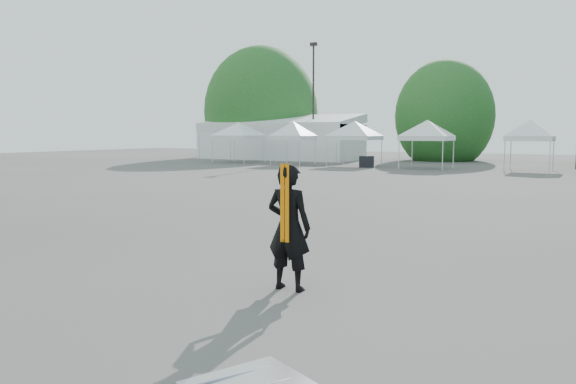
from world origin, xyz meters
The scene contains 12 objects.
ground centered at (0.00, 0.00, 0.00)m, with size 120.00×120.00×0.00m, color #474442.
marquee centered at (-22.00, 35.00, 1.97)m, with size 15.00×6.25×4.23m.
light_pole_west centered at (-18.00, 34.00, 5.77)m, with size 0.60×0.25×10.30m.
tree_far_w centered at (-26.00, 38.00, 4.54)m, with size 4.80×4.80×7.30m.
tree_mid_w centered at (-8.00, 40.00, 3.93)m, with size 4.16×4.16×6.33m.
tent_a centered at (-21.97, 28.18, 3.06)m, with size 4.72×4.72×3.88m.
tent_b centered at (-16.40, 27.47, 3.06)m, with size 3.89×3.89×3.88m.
tent_c centered at (-11.71, 28.49, 3.06)m, with size 4.70×4.70×3.88m.
tent_d centered at (-6.02, 27.63, 3.06)m, with size 4.45×4.45×3.88m.
tent_e centered at (0.36, 28.87, 3.06)m, with size 4.01×4.01×3.88m.
man centered at (0.51, -3.08, 0.99)m, with size 0.73×0.49×1.98m.
crate_west centered at (-10.14, 27.00, 0.40)m, with size 1.03×0.80×0.80m, color black.
Camera 1 is at (4.73, -10.52, 2.43)m, focal length 35.00 mm.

